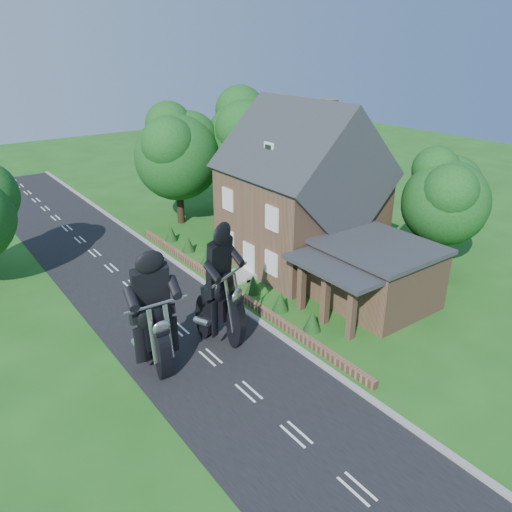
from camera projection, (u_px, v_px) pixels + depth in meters
ground at (211, 357)px, 22.72m from camera, size 120.00×120.00×0.00m
road at (211, 357)px, 22.72m from camera, size 7.00×80.00×0.02m
kerb at (273, 331)px, 24.68m from camera, size 0.30×80.00×0.12m
garden_wall at (229, 288)px, 28.67m from camera, size 0.30×22.00×0.40m
house at (301, 196)px, 31.12m from camera, size 9.54×8.64×10.24m
annex at (374, 273)px, 26.78m from camera, size 7.05×5.94×3.44m
tree_annex_side at (448, 194)px, 30.22m from camera, size 5.64×5.20×7.48m
tree_house_right at (342, 162)px, 36.06m from camera, size 6.51×6.00×8.40m
tree_behind_house at (253, 136)px, 39.86m from camera, size 7.81×7.20×10.08m
tree_behind_left at (181, 149)px, 37.52m from camera, size 6.94×6.40×9.16m
shrub_a at (312, 321)px, 24.64m from camera, size 0.90×0.90×1.10m
shrub_b at (281, 301)px, 26.49m from camera, size 0.90×0.90×1.10m
shrub_c at (253, 284)px, 28.33m from camera, size 0.90×0.90×1.10m
shrub_d at (207, 256)px, 32.03m from camera, size 0.90×0.90×1.10m
shrub_e at (188, 244)px, 33.88m from camera, size 0.90×0.90×1.10m
shrub_f at (171, 233)px, 35.72m from camera, size 0.90×0.90×1.10m
motorcycle_lead at (221, 325)px, 23.60m from camera, size 1.26×1.98×1.82m
motorcycle_follow at (157, 352)px, 21.60m from camera, size 0.56×1.86×1.71m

